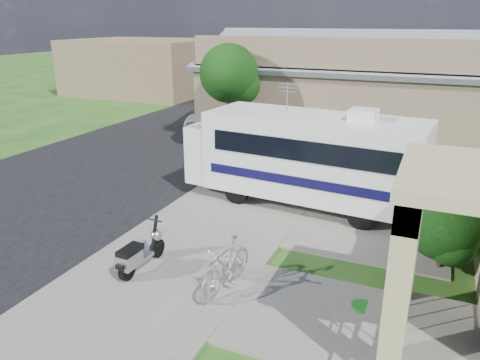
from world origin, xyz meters
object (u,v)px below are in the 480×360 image
at_px(garden_hose, 361,310).
at_px(motorhome, 305,155).
at_px(pickup_truck, 225,116).
at_px(bicycle, 226,268).
at_px(scooter, 139,253).
at_px(shrub, 449,216).
at_px(van, 264,93).

bearing_deg(garden_hose, motorhome, 117.44).
height_order(motorhome, pickup_truck, motorhome).
bearing_deg(bicycle, garden_hose, 12.99).
xyz_separation_m(bicycle, garden_hose, (2.78, 0.29, -0.45)).
xyz_separation_m(scooter, garden_hose, (4.91, 0.37, -0.39)).
bearing_deg(bicycle, scooter, -170.79).
relative_size(pickup_truck, garden_hose, 13.27).
relative_size(scooter, pickup_truck, 0.29).
bearing_deg(garden_hose, shrub, 61.99).
bearing_deg(pickup_truck, bicycle, 106.93).
bearing_deg(pickup_truck, garden_hose, 116.34).
bearing_deg(motorhome, pickup_truck, 133.96).
relative_size(scooter, bicycle, 0.90).
xyz_separation_m(motorhome, scooter, (-2.24, -5.51, -1.10)).
distance_m(bicycle, pickup_truck, 14.96).
relative_size(scooter, van, 0.27).
bearing_deg(motorhome, bicycle, -85.90).
xyz_separation_m(shrub, scooter, (-6.30, -2.99, -0.81)).
height_order(motorhome, scooter, motorhome).
distance_m(scooter, garden_hose, 4.94).
xyz_separation_m(scooter, pickup_truck, (-4.25, 13.60, 0.29)).
bearing_deg(van, motorhome, -59.85).
height_order(shrub, garden_hose, shrub).
bearing_deg(motorhome, garden_hose, -57.35).
distance_m(motorhome, pickup_truck, 10.40).
bearing_deg(bicycle, shrub, 41.95).
distance_m(bicycle, garden_hose, 2.83).
relative_size(shrub, garden_hose, 6.03).
xyz_separation_m(motorhome, van, (-7.15, 15.50, -0.70)).
relative_size(bicycle, garden_hose, 4.36).
height_order(shrub, van, shrub).
bearing_deg(shrub, pickup_truck, 134.84).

